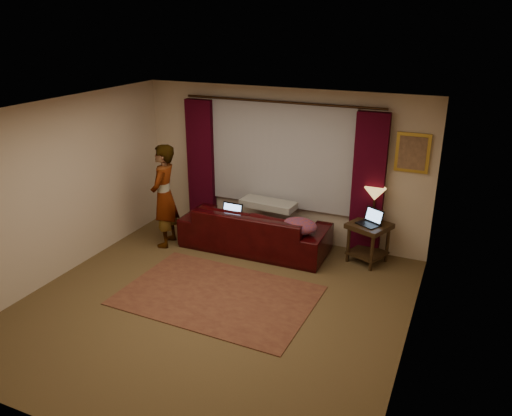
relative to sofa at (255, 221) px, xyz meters
The scene contains 20 objects.
floor 1.92m from the sofa, 83.60° to the right, with size 5.00×5.00×0.01m, color brown.
ceiling 2.81m from the sofa, 83.60° to the right, with size 5.00×5.00×0.02m, color silver.
wall_back 1.06m from the sofa, 72.40° to the left, with size 5.00×0.02×2.60m, color beige.
wall_front 4.43m from the sofa, 87.27° to the right, with size 5.00×0.02×2.60m, color beige.
wall_left 3.05m from the sofa, 141.15° to the right, with size 0.02×5.00×2.60m, color beige.
wall_right 3.38m from the sofa, 34.31° to the right, with size 0.02×5.00×2.60m, color beige.
sheer_curtain 1.19m from the sofa, 70.75° to the left, with size 2.50×0.05×1.80m, color #A3A3AB.
drape_left 1.56m from the sofa, 157.22° to the left, with size 0.50×0.14×2.30m, color #340310.
drape_right 1.92m from the sofa, 17.64° to the left, with size 0.50×0.14×2.30m, color #340310.
curtain_rod 1.97m from the sofa, 69.12° to the left, with size 0.04×0.04×3.40m, color black.
picture_frame 2.70m from the sofa, 15.11° to the left, with size 0.50×0.04×0.60m, color gold.
sofa is the anchor object (origin of this frame).
throw_blanket 0.58m from the sofa, 62.25° to the left, with size 0.93×0.37×0.11m, color gray.
clothing_pile 0.86m from the sofa, 12.34° to the right, with size 0.57×0.44×0.24m, color brown.
laptop_sofa 0.45m from the sofa, 158.23° to the right, with size 0.36×0.40×0.26m, color black, non-canonical shape.
area_rug 1.69m from the sofa, 84.71° to the right, with size 2.64×1.76×0.01m, color brown.
end_table 1.85m from the sofa, ahead, with size 0.56×0.56×0.65m, color black.
tiffany_lamp 1.94m from the sofa, 13.54° to the left, with size 0.33×0.33×0.53m, color olive, non-canonical shape.
laptop_table 1.85m from the sofa, ahead, with size 0.33×0.36×0.24m, color black, non-canonical shape.
person 1.56m from the sofa, 162.75° to the right, with size 0.51×0.51×1.75m, color gray.
Camera 1 is at (2.89, -5.11, 3.64)m, focal length 35.00 mm.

